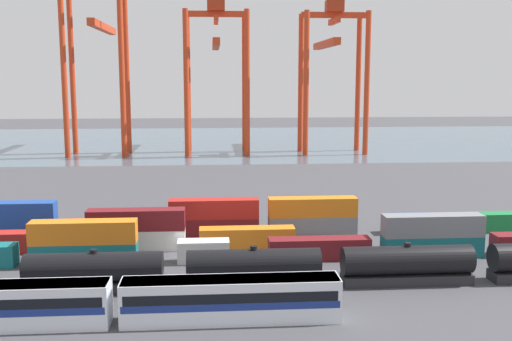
{
  "coord_description": "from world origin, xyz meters",
  "views": [
    {
      "loc": [
        3.37,
        -71.03,
        21.43
      ],
      "look_at": [
        11.25,
        33.43,
        5.1
      ],
      "focal_mm": 41.92,
      "sensor_mm": 36.0,
      "label": 1
    }
  ],
  "objects": [
    {
      "name": "shipping_container_25",
      "position": [
        44.13,
        8.15,
        1.3
      ],
      "size": [
        6.04,
        2.44,
        2.6
      ],
      "primitive_type": "cube",
      "color": "#197538",
      "rests_on": "ground_plane"
    },
    {
      "name": "shipping_container_4",
      "position": [
        -11.41,
        -3.09,
        3.9
      ],
      "size": [
        12.1,
        2.44,
        2.6
      ],
      "primitive_type": "cube",
      "color": "orange",
      "rests_on": "shipping_container_3"
    },
    {
      "name": "shipping_container_8",
      "position": [
        29.78,
        -3.09,
        3.9
      ],
      "size": [
        12.1,
        2.44,
        2.6
      ],
      "primitive_type": "cube",
      "color": "slate",
      "rests_on": "shipping_container_7"
    },
    {
      "name": "ground_plane",
      "position": [
        0.0,
        40.0,
        0.0
      ],
      "size": [
        420.0,
        420.0,
        0.0
      ],
      "primitive_type": "plane",
      "color": "#424247"
    },
    {
      "name": "shipping_container_6",
      "position": [
        16.05,
        -3.09,
        1.3
      ],
      "size": [
        12.1,
        2.44,
        2.6
      ],
      "primitive_type": "cube",
      "color": "maroon",
      "rests_on": "ground_plane"
    },
    {
      "name": "shipping_container_21",
      "position": [
        3.62,
        8.15,
        3.9
      ],
      "size": [
        12.1,
        2.44,
        2.6
      ],
      "primitive_type": "cube",
      "color": "#AD211C",
      "rests_on": "shipping_container_20"
    },
    {
      "name": "shipping_container_18",
      "position": [
        -23.39,
        8.15,
        3.9
      ],
      "size": [
        12.1,
        2.44,
        2.6
      ],
      "primitive_type": "cube",
      "color": "#1C4299",
      "rests_on": "shipping_container_17"
    },
    {
      "name": "shipping_container_23",
      "position": [
        17.12,
        8.15,
        3.9
      ],
      "size": [
        12.1,
        2.44,
        2.6
      ],
      "primitive_type": "cube",
      "color": "orange",
      "rests_on": "shipping_container_22"
    },
    {
      "name": "passenger_train",
      "position": [
        -5.16,
        -20.52,
        2.14
      ],
      "size": [
        39.57,
        3.14,
        3.9
      ],
      "color": "silver",
      "rests_on": "ground_plane"
    },
    {
      "name": "gantry_crane_central",
      "position": [
        5.07,
        100.37,
        26.18
      ],
      "size": [
        17.94,
        34.8,
        42.71
      ],
      "color": "red",
      "rests_on": "ground_plane"
    },
    {
      "name": "shipping_container_5",
      "position": [
        2.32,
        -3.09,
        1.3
      ],
      "size": [
        6.04,
        2.44,
        2.6
      ],
      "primitive_type": "cube",
      "color": "silver",
      "rests_on": "ground_plane"
    },
    {
      "name": "shipping_container_14",
      "position": [
        -6.09,
        2.53,
        3.9
      ],
      "size": [
        12.1,
        2.44,
        2.6
      ],
      "primitive_type": "cube",
      "color": "maroon",
      "rests_on": "shipping_container_13"
    },
    {
      "name": "shipping_container_17",
      "position": [
        -23.39,
        8.15,
        1.3
      ],
      "size": [
        12.1,
        2.44,
        2.6
      ],
      "primitive_type": "cube",
      "color": "#1C4299",
      "rests_on": "ground_plane"
    },
    {
      "name": "shipping_container_15",
      "position": [
        7.78,
        2.53,
        1.3
      ],
      "size": [
        12.1,
        2.44,
        2.6
      ],
      "primitive_type": "cube",
      "color": "orange",
      "rests_on": "ground_plane"
    },
    {
      "name": "harbour_water",
      "position": [
        0.0,
        130.73,
        0.0
      ],
      "size": [
        400.0,
        110.0,
        0.01
      ],
      "primitive_type": "cube",
      "color": "#475B6B",
      "rests_on": "ground_plane"
    },
    {
      "name": "freight_tank_row",
      "position": [
        15.6,
        -12.25,
        2.11
      ],
      "size": [
        61.93,
        2.99,
        4.45
      ],
      "color": "#232326",
      "rests_on": "ground_plane"
    },
    {
      "name": "shipping_container_24",
      "position": [
        30.63,
        8.15,
        1.3
      ],
      "size": [
        6.04,
        2.44,
        2.6
      ],
      "primitive_type": "cube",
      "color": "#1C4299",
      "rests_on": "ground_plane"
    },
    {
      "name": "shipping_container_3",
      "position": [
        -11.41,
        -3.09,
        1.3
      ],
      "size": [
        12.1,
        2.44,
        2.6
      ],
      "primitive_type": "cube",
      "color": "#146066",
      "rests_on": "ground_plane"
    },
    {
      "name": "shipping_container_19",
      "position": [
        -9.89,
        8.15,
        1.3
      ],
      "size": [
        12.1,
        2.44,
        2.6
      ],
      "primitive_type": "cube",
      "color": "#AD211C",
      "rests_on": "ground_plane"
    },
    {
      "name": "gantry_crane_east",
      "position": [
        38.02,
        100.33,
        26.16
      ],
      "size": [
        18.57,
        33.74,
        42.66
      ],
      "color": "red",
      "rests_on": "ground_plane"
    },
    {
      "name": "gantry_crane_west",
      "position": [
        -27.87,
        100.56,
        30.3
      ],
      "size": [
        16.81,
        36.81,
        50.55
      ],
      "color": "red",
      "rests_on": "ground_plane"
    },
    {
      "name": "shipping_container_12",
      "position": [
        -19.97,
        2.53,
        1.3
      ],
      "size": [
        12.1,
        2.44,
        2.6
      ],
      "primitive_type": "cube",
      "color": "#AD211C",
      "rests_on": "ground_plane"
    },
    {
      "name": "shipping_container_20",
      "position": [
        3.62,
        8.15,
        1.3
      ],
      "size": [
        12.1,
        2.44,
        2.6
      ],
      "primitive_type": "cube",
      "color": "maroon",
      "rests_on": "ground_plane"
    },
    {
      "name": "shipping_container_13",
      "position": [
        -6.09,
        2.53,
        1.3
      ],
      "size": [
        12.1,
        2.44,
        2.6
      ],
      "primitive_type": "cube",
      "color": "silver",
      "rests_on": "ground_plane"
    },
    {
      "name": "shipping_container_22",
      "position": [
        17.12,
        8.15,
        1.3
      ],
      "size": [
        12.1,
        2.44,
        2.6
      ],
      "primitive_type": "cube",
      "color": "slate",
      "rests_on": "ground_plane"
    },
    {
      "name": "shipping_container_7",
      "position": [
        29.78,
        -3.09,
        1.3
      ],
      "size": [
        12.1,
        2.44,
        2.6
      ],
      "primitive_type": "cube",
      "color": "#146066",
      "rests_on": "ground_plane"
    }
  ]
}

